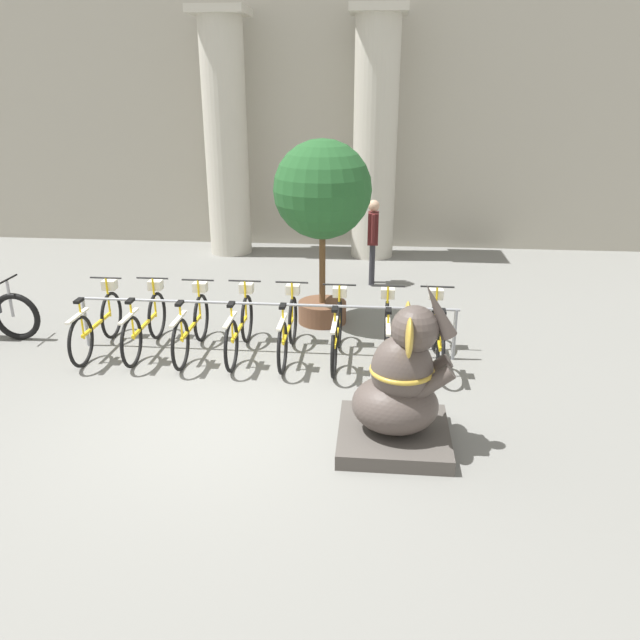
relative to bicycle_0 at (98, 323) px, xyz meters
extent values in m
plane|color=slate|center=(2.27, -1.81, -0.42)|extent=(60.00, 60.00, 0.00)
cube|color=#A39E8E|center=(2.27, 6.79, 2.58)|extent=(20.00, 0.20, 6.00)
cylinder|color=#BCB7A8|center=(0.64, 5.79, 2.08)|extent=(0.94, 0.94, 5.00)
cube|color=#BCB7A8|center=(0.64, 5.79, 4.66)|extent=(1.17, 1.17, 0.16)
cylinder|color=#BCB7A8|center=(3.90, 5.79, 2.08)|extent=(0.94, 0.94, 5.00)
cube|color=#BCB7A8|center=(3.90, 5.79, 4.66)|extent=(1.17, 1.17, 0.16)
cylinder|color=gray|center=(-0.25, 0.14, -0.04)|extent=(0.05, 0.05, 0.75)
cylinder|color=gray|center=(5.15, 0.14, -0.04)|extent=(0.05, 0.05, 0.75)
cylinder|color=gray|center=(2.45, 0.14, 0.33)|extent=(5.50, 0.04, 0.04)
torus|color=black|center=(0.00, 0.49, -0.06)|extent=(0.05, 0.73, 0.73)
torus|color=black|center=(0.00, -0.55, -0.06)|extent=(0.05, 0.73, 0.73)
cube|color=yellow|center=(0.00, -0.03, -0.01)|extent=(0.04, 0.94, 0.04)
cube|color=silver|center=(0.00, -0.55, 0.32)|extent=(0.06, 0.61, 0.03)
cylinder|color=yellow|center=(0.00, -0.45, 0.22)|extent=(0.03, 0.03, 0.54)
cube|color=black|center=(0.00, -0.45, 0.51)|extent=(0.08, 0.18, 0.04)
cylinder|color=yellow|center=(0.00, 0.45, 0.25)|extent=(0.03, 0.03, 0.61)
cylinder|color=black|center=(0.00, 0.45, 0.56)|extent=(0.48, 0.03, 0.03)
cube|color=silver|center=(0.00, 0.55, 0.42)|extent=(0.20, 0.16, 0.14)
torus|color=black|center=(0.70, 0.54, -0.06)|extent=(0.05, 0.73, 0.73)
torus|color=black|center=(0.70, -0.50, -0.06)|extent=(0.05, 0.73, 0.73)
cube|color=yellow|center=(0.70, 0.02, -0.01)|extent=(0.04, 0.94, 0.04)
cube|color=silver|center=(0.70, -0.50, 0.32)|extent=(0.06, 0.61, 0.03)
cylinder|color=yellow|center=(0.70, -0.40, 0.22)|extent=(0.03, 0.03, 0.54)
cube|color=black|center=(0.70, -0.40, 0.51)|extent=(0.08, 0.18, 0.04)
cylinder|color=yellow|center=(0.70, 0.50, 0.25)|extent=(0.03, 0.03, 0.61)
cylinder|color=black|center=(0.70, 0.50, 0.56)|extent=(0.48, 0.03, 0.03)
cube|color=silver|center=(0.70, 0.60, 0.42)|extent=(0.20, 0.16, 0.14)
torus|color=black|center=(1.40, 0.51, -0.06)|extent=(0.05, 0.73, 0.73)
torus|color=black|center=(1.40, -0.53, -0.06)|extent=(0.05, 0.73, 0.73)
cube|color=yellow|center=(1.40, -0.01, -0.01)|extent=(0.04, 0.94, 0.04)
cube|color=silver|center=(1.40, -0.53, 0.32)|extent=(0.06, 0.61, 0.03)
cylinder|color=yellow|center=(1.40, -0.43, 0.22)|extent=(0.03, 0.03, 0.54)
cube|color=black|center=(1.40, -0.43, 0.51)|extent=(0.08, 0.18, 0.04)
cylinder|color=yellow|center=(1.40, 0.47, 0.25)|extent=(0.03, 0.03, 0.61)
cylinder|color=black|center=(1.40, 0.47, 0.56)|extent=(0.48, 0.03, 0.03)
cube|color=silver|center=(1.40, 0.57, 0.42)|extent=(0.20, 0.16, 0.14)
torus|color=black|center=(2.10, 0.53, -0.06)|extent=(0.05, 0.73, 0.73)
torus|color=black|center=(2.10, -0.51, -0.06)|extent=(0.05, 0.73, 0.73)
cube|color=yellow|center=(2.10, 0.01, -0.01)|extent=(0.04, 0.94, 0.04)
cube|color=silver|center=(2.10, -0.51, 0.32)|extent=(0.06, 0.61, 0.03)
cylinder|color=yellow|center=(2.10, -0.41, 0.22)|extent=(0.03, 0.03, 0.54)
cube|color=black|center=(2.10, -0.41, 0.51)|extent=(0.08, 0.18, 0.04)
cylinder|color=yellow|center=(2.10, 0.49, 0.25)|extent=(0.03, 0.03, 0.61)
cylinder|color=black|center=(2.10, 0.49, 0.56)|extent=(0.48, 0.03, 0.03)
cube|color=silver|center=(2.10, 0.59, 0.42)|extent=(0.20, 0.16, 0.14)
torus|color=black|center=(2.80, 0.53, -0.06)|extent=(0.05, 0.73, 0.73)
torus|color=black|center=(2.80, -0.51, -0.06)|extent=(0.05, 0.73, 0.73)
cube|color=yellow|center=(2.80, 0.01, -0.01)|extent=(0.04, 0.94, 0.04)
cube|color=silver|center=(2.80, -0.51, 0.32)|extent=(0.06, 0.61, 0.03)
cylinder|color=yellow|center=(2.80, -0.41, 0.22)|extent=(0.03, 0.03, 0.54)
cube|color=black|center=(2.80, -0.41, 0.51)|extent=(0.08, 0.18, 0.04)
cylinder|color=yellow|center=(2.80, 0.49, 0.25)|extent=(0.03, 0.03, 0.61)
cylinder|color=black|center=(2.80, 0.49, 0.56)|extent=(0.48, 0.03, 0.03)
cube|color=silver|center=(2.80, 0.59, 0.42)|extent=(0.20, 0.16, 0.14)
torus|color=black|center=(3.50, 0.47, -0.06)|extent=(0.05, 0.73, 0.73)
torus|color=black|center=(3.50, -0.57, -0.06)|extent=(0.05, 0.73, 0.73)
cube|color=yellow|center=(3.50, -0.05, -0.01)|extent=(0.04, 0.94, 0.04)
cube|color=silver|center=(3.50, -0.57, 0.32)|extent=(0.06, 0.61, 0.03)
cylinder|color=yellow|center=(3.50, -0.47, 0.22)|extent=(0.03, 0.03, 0.54)
cube|color=black|center=(3.50, -0.47, 0.51)|extent=(0.08, 0.18, 0.04)
cylinder|color=yellow|center=(3.50, 0.43, 0.25)|extent=(0.03, 0.03, 0.61)
cylinder|color=black|center=(3.50, 0.43, 0.56)|extent=(0.48, 0.03, 0.03)
cube|color=silver|center=(3.50, 0.53, 0.42)|extent=(0.20, 0.16, 0.14)
torus|color=black|center=(4.20, 0.48, -0.06)|extent=(0.05, 0.73, 0.73)
torus|color=black|center=(4.20, -0.56, -0.06)|extent=(0.05, 0.73, 0.73)
cube|color=yellow|center=(4.20, -0.04, -0.01)|extent=(0.04, 0.94, 0.04)
cube|color=silver|center=(4.20, -0.56, 0.32)|extent=(0.06, 0.61, 0.03)
cylinder|color=yellow|center=(4.20, -0.46, 0.22)|extent=(0.03, 0.03, 0.54)
cube|color=black|center=(4.20, -0.46, 0.51)|extent=(0.08, 0.18, 0.04)
cylinder|color=yellow|center=(4.20, 0.44, 0.25)|extent=(0.03, 0.03, 0.61)
cylinder|color=black|center=(4.20, 0.44, 0.56)|extent=(0.48, 0.03, 0.03)
cube|color=silver|center=(4.20, 0.54, 0.42)|extent=(0.20, 0.16, 0.14)
torus|color=black|center=(4.90, 0.51, -0.06)|extent=(0.05, 0.73, 0.73)
torus|color=black|center=(4.90, -0.53, -0.06)|extent=(0.05, 0.73, 0.73)
cube|color=yellow|center=(4.90, -0.01, -0.01)|extent=(0.04, 0.94, 0.04)
cube|color=silver|center=(4.90, -0.53, 0.32)|extent=(0.06, 0.61, 0.03)
cylinder|color=yellow|center=(4.90, -0.43, 0.22)|extent=(0.03, 0.03, 0.54)
cube|color=black|center=(4.90, -0.43, 0.51)|extent=(0.08, 0.18, 0.04)
cylinder|color=yellow|center=(4.90, 0.47, 0.25)|extent=(0.03, 0.03, 0.61)
cylinder|color=black|center=(4.90, 0.47, 0.56)|extent=(0.48, 0.03, 0.03)
cube|color=silver|center=(4.90, 0.57, 0.42)|extent=(0.20, 0.16, 0.14)
cube|color=#4C4742|center=(4.27, -2.15, -0.33)|extent=(1.21, 1.21, 0.17)
ellipsoid|color=#4C423D|center=(4.27, -2.15, 0.05)|extent=(0.93, 0.82, 0.60)
ellipsoid|color=#4C423D|center=(4.33, -2.15, 0.46)|extent=(0.66, 0.60, 0.77)
sphere|color=#4C423D|center=(4.44, -2.15, 0.93)|extent=(0.49, 0.49, 0.49)
ellipsoid|color=#B79333|center=(4.37, -1.90, 0.93)|extent=(0.08, 0.35, 0.42)
ellipsoid|color=#B79333|center=(4.37, -2.39, 0.93)|extent=(0.08, 0.35, 0.42)
cone|color=#4C423D|center=(4.65, -2.15, 1.14)|extent=(0.42, 0.18, 0.62)
cylinder|color=#4C423D|center=(4.63, -2.01, 0.38)|extent=(0.49, 0.16, 0.44)
cylinder|color=#4C423D|center=(4.63, -2.28, 0.38)|extent=(0.49, 0.16, 0.44)
torus|color=#B79333|center=(4.33, -2.15, 0.46)|extent=(0.69, 0.69, 0.05)
torus|color=black|center=(-1.40, 0.27, -0.04)|extent=(0.75, 0.09, 0.75)
cylinder|color=#99999E|center=(-1.45, 0.27, 0.24)|extent=(0.04, 0.04, 0.56)
cylinder|color=black|center=(-1.45, 0.27, 0.54)|extent=(0.03, 0.55, 0.03)
cylinder|color=#28282D|center=(3.93, 3.72, -0.02)|extent=(0.11, 0.11, 0.80)
cylinder|color=#28282D|center=(3.93, 3.55, -0.02)|extent=(0.11, 0.11, 0.80)
cube|color=#4C1919|center=(3.93, 3.64, 0.69)|extent=(0.20, 0.32, 0.60)
sphere|color=tan|center=(3.93, 3.64, 1.12)|extent=(0.22, 0.22, 0.22)
cylinder|color=#4C1919|center=(3.93, 3.84, 0.72)|extent=(0.07, 0.07, 0.54)
cylinder|color=#4C1919|center=(3.93, 3.44, 0.72)|extent=(0.07, 0.07, 0.54)
cylinder|color=brown|center=(3.16, 1.46, -0.25)|extent=(0.79, 0.79, 0.34)
cylinder|color=brown|center=(3.16, 1.46, 0.53)|extent=(0.10, 0.10, 1.22)
sphere|color=#235628|center=(3.16, 1.46, 1.75)|extent=(1.52, 1.52, 1.52)
camera|label=1|loc=(4.02, -8.12, 3.28)|focal=35.00mm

